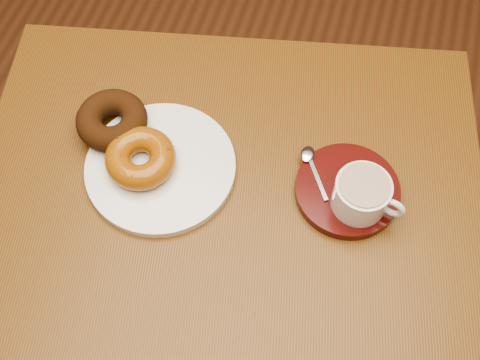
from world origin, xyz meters
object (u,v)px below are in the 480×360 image
(donut_plate, at_px, (161,167))
(saucer, at_px, (347,190))
(coffee_cup, at_px, (362,194))
(cafe_table, at_px, (229,216))

(donut_plate, xyz_separation_m, saucer, (0.30, 0.04, 0.00))
(coffee_cup, bearing_deg, saucer, 146.81)
(donut_plate, distance_m, coffee_cup, 0.32)
(donut_plate, bearing_deg, cafe_table, 2.86)
(donut_plate, xyz_separation_m, coffee_cup, (0.32, 0.02, 0.04))
(cafe_table, xyz_separation_m, coffee_cup, (0.21, 0.01, 0.17))
(donut_plate, height_order, coffee_cup, coffee_cup)
(cafe_table, bearing_deg, donut_plate, 171.65)
(saucer, bearing_deg, donut_plate, -172.39)
(donut_plate, height_order, saucer, saucer)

